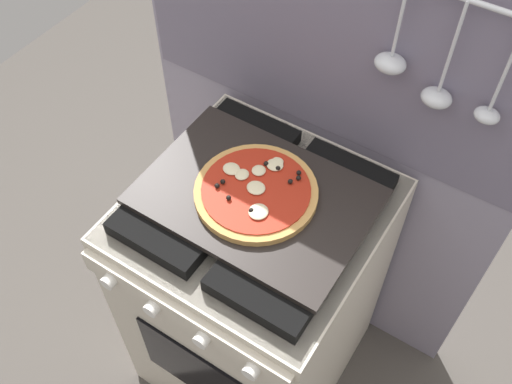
% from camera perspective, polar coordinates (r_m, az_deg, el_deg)
% --- Properties ---
extents(ground_plane, '(4.00, 4.00, 0.00)m').
position_cam_1_polar(ground_plane, '(2.19, 0.00, -15.20)').
color(ground_plane, '#4C4742').
extents(kitchen_backsplash, '(1.10, 0.09, 1.55)m').
position_cam_1_polar(kitchen_backsplash, '(1.68, 6.27, 4.57)').
color(kitchen_backsplash, gray).
rests_on(kitchen_backsplash, ground_plane).
extents(stove, '(0.60, 0.64, 0.90)m').
position_cam_1_polar(stove, '(1.78, -0.03, -9.56)').
color(stove, beige).
rests_on(stove, ground_plane).
extents(baking_tray, '(0.54, 0.38, 0.02)m').
position_cam_1_polar(baking_tray, '(1.40, 0.00, -0.46)').
color(baking_tray, black).
rests_on(baking_tray, stove).
extents(pizza_left, '(0.29, 0.29, 0.03)m').
position_cam_1_polar(pizza_left, '(1.38, 0.06, 0.05)').
color(pizza_left, tan).
rests_on(pizza_left, baking_tray).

